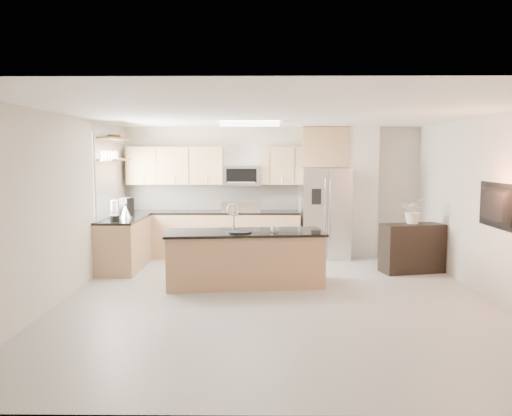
{
  "coord_description": "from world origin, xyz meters",
  "views": [
    {
      "loc": [
        -0.21,
        -6.96,
        2.02
      ],
      "look_at": [
        -0.3,
        1.3,
        1.16
      ],
      "focal_mm": 35.0,
      "sensor_mm": 36.0,
      "label": 1
    }
  ],
  "objects_px": {
    "range": "(242,233)",
    "flower_vase": "(414,204)",
    "platter": "(239,232)",
    "coffee_maker": "(127,207)",
    "television": "(491,206)",
    "credenza": "(412,248)",
    "refrigerator": "(325,213)",
    "kettle": "(126,212)",
    "bowl": "(115,136)",
    "microwave": "(242,175)",
    "island": "(245,258)",
    "cup": "(275,229)",
    "blender": "(114,212)"
  },
  "relations": [
    {
      "from": "refrigerator",
      "to": "platter",
      "type": "xyz_separation_m",
      "value": [
        -1.61,
        -2.27,
        -0.03
      ]
    },
    {
      "from": "cup",
      "to": "credenza",
      "type": "bearing_deg",
      "value": 22.76
    },
    {
      "from": "island",
      "to": "range",
      "type": "bearing_deg",
      "value": 88.01
    },
    {
      "from": "island",
      "to": "refrigerator",
      "type": "bearing_deg",
      "value": 49.06
    },
    {
      "from": "kettle",
      "to": "flower_vase",
      "type": "bearing_deg",
      "value": -1.98
    },
    {
      "from": "island",
      "to": "credenza",
      "type": "relative_size",
      "value": 2.39
    },
    {
      "from": "blender",
      "to": "island",
      "type": "bearing_deg",
      "value": -15.2
    },
    {
      "from": "island",
      "to": "platter",
      "type": "bearing_deg",
      "value": -129.34
    },
    {
      "from": "refrigerator",
      "to": "kettle",
      "type": "relative_size",
      "value": 6.97
    },
    {
      "from": "cup",
      "to": "platter",
      "type": "distance_m",
      "value": 0.55
    },
    {
      "from": "range",
      "to": "credenza",
      "type": "bearing_deg",
      "value": -23.42
    },
    {
      "from": "microwave",
      "to": "bowl",
      "type": "distance_m",
      "value": 2.55
    },
    {
      "from": "credenza",
      "to": "kettle",
      "type": "bearing_deg",
      "value": 164.64
    },
    {
      "from": "coffee_maker",
      "to": "flower_vase",
      "type": "bearing_deg",
      "value": -5.66
    },
    {
      "from": "range",
      "to": "platter",
      "type": "height_order",
      "value": "range"
    },
    {
      "from": "flower_vase",
      "to": "platter",
      "type": "bearing_deg",
      "value": -160.57
    },
    {
      "from": "range",
      "to": "bowl",
      "type": "bearing_deg",
      "value": -160.01
    },
    {
      "from": "kettle",
      "to": "cup",
      "type": "bearing_deg",
      "value": -25.08
    },
    {
      "from": "coffee_maker",
      "to": "television",
      "type": "xyz_separation_m",
      "value": [
        5.61,
        -2.37,
        0.27
      ]
    },
    {
      "from": "refrigerator",
      "to": "island",
      "type": "relative_size",
      "value": 0.7
    },
    {
      "from": "microwave",
      "to": "credenza",
      "type": "distance_m",
      "value": 3.55
    },
    {
      "from": "island",
      "to": "coffee_maker",
      "type": "height_order",
      "value": "island"
    },
    {
      "from": "platter",
      "to": "coffee_maker",
      "type": "relative_size",
      "value": 1.21
    },
    {
      "from": "refrigerator",
      "to": "coffee_maker",
      "type": "bearing_deg",
      "value": -169.31
    },
    {
      "from": "range",
      "to": "island",
      "type": "xyz_separation_m",
      "value": [
        0.14,
        -2.19,
        -0.04
      ]
    },
    {
      "from": "kettle",
      "to": "bowl",
      "type": "height_order",
      "value": "bowl"
    },
    {
      "from": "island",
      "to": "flower_vase",
      "type": "xyz_separation_m",
      "value": [
        2.91,
        0.93,
        0.77
      ]
    },
    {
      "from": "range",
      "to": "television",
      "type": "relative_size",
      "value": 1.06
    },
    {
      "from": "credenza",
      "to": "blender",
      "type": "relative_size",
      "value": 2.93
    },
    {
      "from": "blender",
      "to": "bowl",
      "type": "relative_size",
      "value": 1.08
    },
    {
      "from": "bowl",
      "to": "flower_vase",
      "type": "distance_m",
      "value": 5.44
    },
    {
      "from": "island",
      "to": "bowl",
      "type": "xyz_separation_m",
      "value": [
        -2.39,
        1.37,
        1.95
      ]
    },
    {
      "from": "platter",
      "to": "kettle",
      "type": "relative_size",
      "value": 1.56
    },
    {
      "from": "range",
      "to": "platter",
      "type": "xyz_separation_m",
      "value": [
        0.05,
        -2.32,
        0.39
      ]
    },
    {
      "from": "range",
      "to": "television",
      "type": "bearing_deg",
      "value": -41.64
    },
    {
      "from": "island",
      "to": "bowl",
      "type": "relative_size",
      "value": 7.55
    },
    {
      "from": "island",
      "to": "television",
      "type": "xyz_separation_m",
      "value": [
        3.37,
        -0.93,
        0.92
      ]
    },
    {
      "from": "refrigerator",
      "to": "blender",
      "type": "height_order",
      "value": "refrigerator"
    },
    {
      "from": "platter",
      "to": "television",
      "type": "relative_size",
      "value": 0.37
    },
    {
      "from": "credenza",
      "to": "platter",
      "type": "xyz_separation_m",
      "value": [
        -2.96,
        -1.01,
        0.44
      ]
    },
    {
      "from": "range",
      "to": "flower_vase",
      "type": "height_order",
      "value": "flower_vase"
    },
    {
      "from": "credenza",
      "to": "microwave",
      "type": "bearing_deg",
      "value": 141.72
    },
    {
      "from": "microwave",
      "to": "bowl",
      "type": "height_order",
      "value": "bowl"
    },
    {
      "from": "flower_vase",
      "to": "television",
      "type": "relative_size",
      "value": 0.65
    },
    {
      "from": "platter",
      "to": "flower_vase",
      "type": "bearing_deg",
      "value": 19.43
    },
    {
      "from": "coffee_maker",
      "to": "television",
      "type": "bearing_deg",
      "value": -22.88
    },
    {
      "from": "kettle",
      "to": "coffee_maker",
      "type": "xyz_separation_m",
      "value": [
        -0.07,
        0.33,
        0.04
      ]
    },
    {
      "from": "credenza",
      "to": "cup",
      "type": "distance_m",
      "value": 2.66
    },
    {
      "from": "microwave",
      "to": "kettle",
      "type": "bearing_deg",
      "value": -149.08
    },
    {
      "from": "kettle",
      "to": "television",
      "type": "distance_m",
      "value": 5.9
    }
  ]
}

